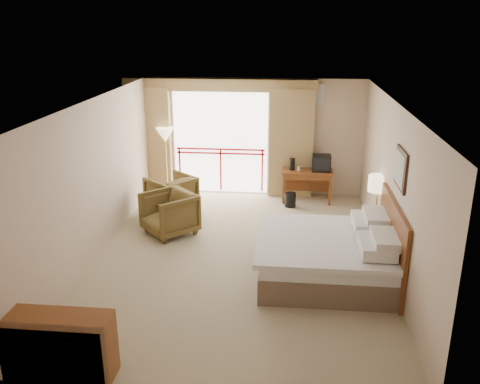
# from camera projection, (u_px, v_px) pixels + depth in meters

# --- Properties ---
(floor) EXTENTS (7.00, 7.00, 0.00)m
(floor) POSITION_uv_depth(u_px,v_px,m) (239.00, 256.00, 8.94)
(floor) COLOR gray
(floor) RESTS_ON ground
(ceiling) EXTENTS (7.00, 7.00, 0.00)m
(ceiling) POSITION_uv_depth(u_px,v_px,m) (239.00, 103.00, 8.06)
(ceiling) COLOR white
(ceiling) RESTS_ON wall_back
(wall_back) EXTENTS (5.00, 0.00, 5.00)m
(wall_back) POSITION_uv_depth(u_px,v_px,m) (255.00, 137.00, 11.79)
(wall_back) COLOR #C5AA8D
(wall_back) RESTS_ON ground
(wall_front) EXTENTS (5.00, 0.00, 5.00)m
(wall_front) POSITION_uv_depth(u_px,v_px,m) (205.00, 288.00, 5.20)
(wall_front) COLOR #C5AA8D
(wall_front) RESTS_ON ground
(wall_left) EXTENTS (0.00, 7.00, 7.00)m
(wall_left) POSITION_uv_depth(u_px,v_px,m) (95.00, 179.00, 8.74)
(wall_left) COLOR #C5AA8D
(wall_left) RESTS_ON ground
(wall_right) EXTENTS (0.00, 7.00, 7.00)m
(wall_right) POSITION_uv_depth(u_px,v_px,m) (392.00, 188.00, 8.26)
(wall_right) COLOR #C5AA8D
(wall_right) RESTS_ON ground
(balcony_door) EXTENTS (2.40, 0.00, 2.40)m
(balcony_door) POSITION_uv_depth(u_px,v_px,m) (221.00, 143.00, 11.90)
(balcony_door) COLOR white
(balcony_door) RESTS_ON wall_back
(balcony_railing) EXTENTS (2.09, 0.03, 1.02)m
(balcony_railing) POSITION_uv_depth(u_px,v_px,m) (221.00, 159.00, 12.00)
(balcony_railing) COLOR red
(balcony_railing) RESTS_ON wall_back
(curtain_left) EXTENTS (1.00, 0.26, 2.50)m
(curtain_left) POSITION_uv_depth(u_px,v_px,m) (150.00, 140.00, 11.92)
(curtain_left) COLOR olive
(curtain_left) RESTS_ON wall_back
(curtain_right) EXTENTS (1.00, 0.26, 2.50)m
(curtain_right) POSITION_uv_depth(u_px,v_px,m) (291.00, 144.00, 11.60)
(curtain_right) COLOR olive
(curtain_right) RESTS_ON wall_back
(valance) EXTENTS (4.40, 0.22, 0.28)m
(valance) POSITION_uv_depth(u_px,v_px,m) (219.00, 85.00, 11.36)
(valance) COLOR olive
(valance) RESTS_ON wall_back
(hvac_vent) EXTENTS (0.50, 0.04, 0.50)m
(hvac_vent) POSITION_uv_depth(u_px,v_px,m) (313.00, 95.00, 11.31)
(hvac_vent) COLOR silver
(hvac_vent) RESTS_ON wall_back
(bed) EXTENTS (2.13, 2.06, 0.97)m
(bed) POSITION_uv_depth(u_px,v_px,m) (329.00, 256.00, 8.11)
(bed) COLOR brown
(bed) RESTS_ON floor
(headboard) EXTENTS (0.06, 2.10, 1.30)m
(headboard) POSITION_uv_depth(u_px,v_px,m) (392.00, 243.00, 7.93)
(headboard) COLOR #5C2C13
(headboard) RESTS_ON wall_right
(framed_art) EXTENTS (0.04, 0.72, 0.60)m
(framed_art) POSITION_uv_depth(u_px,v_px,m) (400.00, 169.00, 7.54)
(framed_art) COLOR black
(framed_art) RESTS_ON wall_right
(nightstand) EXTENTS (0.49, 0.57, 0.64)m
(nightstand) POSITION_uv_depth(u_px,v_px,m) (375.00, 227.00, 9.38)
(nightstand) COLOR #5C2C13
(nightstand) RESTS_ON floor
(table_lamp) EXTENTS (0.36, 0.36, 0.63)m
(table_lamp) POSITION_uv_depth(u_px,v_px,m) (378.00, 184.00, 9.16)
(table_lamp) COLOR tan
(table_lamp) RESTS_ON nightstand
(phone) EXTENTS (0.23, 0.19, 0.09)m
(phone) POSITION_uv_depth(u_px,v_px,m) (375.00, 211.00, 9.12)
(phone) COLOR black
(phone) RESTS_ON nightstand
(desk) EXTENTS (1.12, 0.54, 0.73)m
(desk) POSITION_uv_depth(u_px,v_px,m) (307.00, 177.00, 11.50)
(desk) COLOR #5C2C13
(desk) RESTS_ON floor
(tv) EXTENTS (0.40, 0.32, 0.37)m
(tv) POSITION_uv_depth(u_px,v_px,m) (321.00, 163.00, 11.30)
(tv) COLOR black
(tv) RESTS_ON desk
(coffee_maker) EXTENTS (0.15, 0.15, 0.28)m
(coffee_maker) POSITION_uv_depth(u_px,v_px,m) (292.00, 164.00, 11.39)
(coffee_maker) COLOR black
(coffee_maker) RESTS_ON desk
(cup) EXTENTS (0.08, 0.08, 0.10)m
(cup) POSITION_uv_depth(u_px,v_px,m) (299.00, 169.00, 11.35)
(cup) COLOR white
(cup) RESTS_ON desk
(wastebasket) EXTENTS (0.26, 0.26, 0.31)m
(wastebasket) POSITION_uv_depth(u_px,v_px,m) (290.00, 200.00, 11.24)
(wastebasket) COLOR black
(wastebasket) RESTS_ON floor
(armchair_far) EXTENTS (1.24, 1.23, 0.81)m
(armchair_far) POSITION_uv_depth(u_px,v_px,m) (172.00, 212.00, 10.99)
(armchair_far) COLOR #4D3C1A
(armchair_far) RESTS_ON floor
(armchair_near) EXTENTS (1.26, 1.26, 0.82)m
(armchair_near) POSITION_uv_depth(u_px,v_px,m) (170.00, 233.00, 9.89)
(armchair_near) COLOR #4D3C1A
(armchair_near) RESTS_ON floor
(side_table) EXTENTS (0.45, 0.45, 0.49)m
(side_table) POSITION_uv_depth(u_px,v_px,m) (159.00, 209.00, 10.20)
(side_table) COLOR black
(side_table) RESTS_ON floor
(book) EXTENTS (0.24, 0.27, 0.02)m
(book) POSITION_uv_depth(u_px,v_px,m) (159.00, 201.00, 10.15)
(book) COLOR white
(book) RESTS_ON side_table
(floor_lamp) EXTENTS (0.41, 0.41, 1.60)m
(floor_lamp) POSITION_uv_depth(u_px,v_px,m) (165.00, 137.00, 11.62)
(floor_lamp) COLOR tan
(floor_lamp) RESTS_ON floor
(dresser) EXTENTS (1.20, 0.51, 0.80)m
(dresser) POSITION_uv_depth(u_px,v_px,m) (60.00, 348.00, 5.80)
(dresser) COLOR #5C2C13
(dresser) RESTS_ON floor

